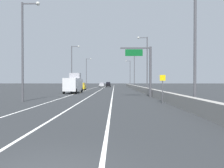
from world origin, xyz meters
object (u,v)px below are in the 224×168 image
(lamp_post_right_near, at_px, (192,33))
(car_silver_1, at_px, (102,85))
(lamp_post_right_fourth, at_px, (130,72))
(box_truck, at_px, (74,84))
(lamp_post_left_far, at_px, (87,71))
(car_yellow_0, at_px, (82,86))
(lamp_post_left_mid, at_px, (73,65))
(lamp_post_right_second, at_px, (146,61))
(car_black_2, at_px, (108,84))
(lamp_post_left_near, at_px, (24,45))
(lamp_post_right_third, at_px, (134,68))
(overhead_sign_gantry, at_px, (145,65))
(speed_advisory_sign, at_px, (163,87))

(lamp_post_right_near, height_order, car_silver_1, lamp_post_right_near)
(lamp_post_right_fourth, distance_m, box_truck, 55.10)
(lamp_post_left_far, bearing_deg, box_truck, -86.17)
(lamp_post_right_fourth, height_order, car_yellow_0, lamp_post_right_fourth)
(lamp_post_right_near, relative_size, lamp_post_left_mid, 1.00)
(lamp_post_right_second, distance_m, car_black_2, 44.82)
(lamp_post_right_second, xyz_separation_m, lamp_post_left_near, (-16.79, -19.57, 0.00))
(box_truck, bearing_deg, lamp_post_right_near, -58.14)
(lamp_post_right_near, distance_m, car_black_2, 69.97)
(car_yellow_0, xyz_separation_m, car_black_2, (6.04, 31.30, 0.04))
(lamp_post_left_near, relative_size, car_silver_1, 2.50)
(lamp_post_right_second, distance_m, lamp_post_right_third, 25.57)
(lamp_post_right_second, bearing_deg, overhead_sign_gantry, -98.66)
(lamp_post_right_second, xyz_separation_m, car_yellow_0, (-15.02, 12.27, -5.52))
(lamp_post_right_near, relative_size, lamp_post_right_fourth, 1.00)
(lamp_post_left_mid, distance_m, lamp_post_left_far, 30.69)
(lamp_post_right_fourth, distance_m, lamp_post_left_far, 19.95)
(overhead_sign_gantry, height_order, speed_advisory_sign, overhead_sign_gantry)
(lamp_post_right_near, height_order, box_truck, lamp_post_right_near)
(lamp_post_right_second, height_order, lamp_post_right_third, same)
(speed_advisory_sign, relative_size, car_yellow_0, 0.64)
(speed_advisory_sign, distance_m, car_silver_1, 64.47)
(lamp_post_right_near, relative_size, box_truck, 1.51)
(lamp_post_right_third, height_order, lamp_post_left_mid, same)
(lamp_post_right_second, distance_m, box_truck, 15.36)
(lamp_post_right_second, bearing_deg, lamp_post_left_mid, 147.16)
(lamp_post_right_second, relative_size, car_black_2, 2.64)
(lamp_post_right_fourth, relative_size, lamp_post_left_mid, 1.00)
(lamp_post_right_second, relative_size, lamp_post_right_fourth, 1.00)
(speed_advisory_sign, xyz_separation_m, lamp_post_right_fourth, (1.56, 72.62, 4.73))
(car_yellow_0, bearing_deg, lamp_post_right_fourth, 68.63)
(speed_advisory_sign, height_order, car_black_2, speed_advisory_sign)
(car_black_2, bearing_deg, lamp_post_right_second, -78.35)
(speed_advisory_sign, xyz_separation_m, lamp_post_right_near, (1.64, -4.09, 4.73))
(lamp_post_right_third, relative_size, lamp_post_left_far, 1.00)
(lamp_post_left_mid, xyz_separation_m, car_silver_1, (5.71, 31.07, -5.55))
(lamp_post_right_second, distance_m, car_yellow_0, 20.17)
(lamp_post_right_near, distance_m, lamp_post_left_near, 18.09)
(lamp_post_right_near, xyz_separation_m, lamp_post_left_near, (-17.06, 6.00, 0.00))
(lamp_post_right_near, xyz_separation_m, lamp_post_left_far, (-17.72, 67.37, 0.00))
(overhead_sign_gantry, distance_m, lamp_post_right_third, 37.55)
(lamp_post_right_third, xyz_separation_m, lamp_post_left_far, (-17.15, 16.23, 0.00))
(lamp_post_left_near, distance_m, car_yellow_0, 32.37)
(lamp_post_right_third, height_order, lamp_post_left_near, same)
(lamp_post_right_third, xyz_separation_m, box_truck, (-14.23, -27.32, -4.67))
(lamp_post_left_mid, xyz_separation_m, box_truck, (2.69, -12.87, -4.67))
(overhead_sign_gantry, distance_m, lamp_post_right_near, 13.93)
(lamp_post_right_near, bearing_deg, lamp_post_right_second, 90.61)
(overhead_sign_gantry, height_order, lamp_post_left_mid, lamp_post_left_mid)
(lamp_post_right_near, xyz_separation_m, lamp_post_left_mid, (-17.49, 36.68, 0.00))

